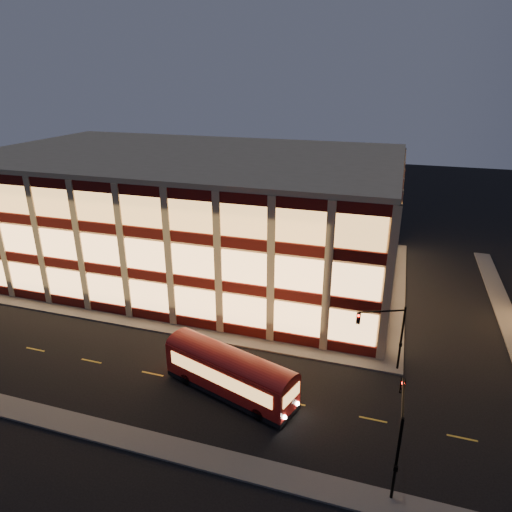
% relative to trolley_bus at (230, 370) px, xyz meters
% --- Properties ---
extents(ground, '(200.00, 200.00, 0.00)m').
position_rel_trolley_bus_xyz_m(ground, '(-11.05, 6.27, -2.07)').
color(ground, black).
rests_on(ground, ground).
extents(sidewalk_office_south, '(54.00, 2.00, 0.15)m').
position_rel_trolley_bus_xyz_m(sidewalk_office_south, '(-14.05, 7.27, -1.99)').
color(sidewalk_office_south, '#514F4C').
rests_on(sidewalk_office_south, ground).
extents(sidewalk_office_east, '(2.00, 30.00, 0.15)m').
position_rel_trolley_bus_xyz_m(sidewalk_office_east, '(11.95, 23.27, -1.99)').
color(sidewalk_office_east, '#514F4C').
rests_on(sidewalk_office_east, ground).
extents(sidewalk_tower_west, '(2.00, 30.00, 0.15)m').
position_rel_trolley_bus_xyz_m(sidewalk_tower_west, '(22.95, 23.27, -1.99)').
color(sidewalk_tower_west, '#514F4C').
rests_on(sidewalk_tower_west, ground).
extents(sidewalk_near, '(100.00, 2.00, 0.15)m').
position_rel_trolley_bus_xyz_m(sidewalk_near, '(-11.05, -6.73, -1.99)').
color(sidewalk_near, '#514F4C').
rests_on(sidewalk_near, ground).
extents(office_building, '(50.45, 30.45, 14.50)m').
position_rel_trolley_bus_xyz_m(office_building, '(-13.97, 23.19, 5.18)').
color(office_building, tan).
rests_on(office_building, ground).
extents(traffic_signal_far, '(3.79, 1.87, 6.00)m').
position_rel_trolley_bus_xyz_m(traffic_signal_far, '(11.16, 6.51, 2.04)').
color(traffic_signal_far, black).
rests_on(traffic_signal_far, ground).
extents(traffic_signal_near, '(0.32, 4.45, 6.00)m').
position_rel_trolley_bus_xyz_m(traffic_signal_near, '(12.45, -4.76, 2.06)').
color(traffic_signal_near, black).
rests_on(traffic_signal_near, ground).
extents(trolley_bus, '(11.34, 5.98, 3.73)m').
position_rel_trolley_bus_xyz_m(trolley_bus, '(0.00, 0.00, 0.00)').
color(trolley_bus, '#8D0A07').
rests_on(trolley_bus, ground).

